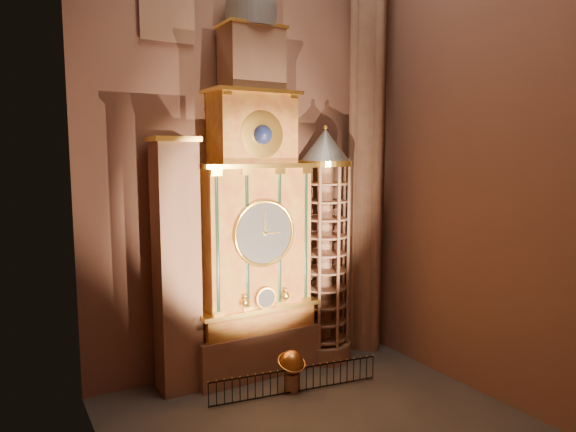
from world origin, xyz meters
TOP-DOWN VIEW (x-y plane):
  - floor at (0.00, 0.00)m, footprint 14.00×14.00m
  - wall_back at (0.00, 6.00)m, footprint 22.00×0.00m
  - wall_left at (-7.00, 0.00)m, footprint 0.00×22.00m
  - wall_right at (7.00, 0.00)m, footprint 0.00×22.00m
  - astronomical_clock at (0.00, 4.96)m, footprint 5.60×2.41m
  - portrait_tower at (-3.40, 4.98)m, footprint 1.80×1.60m
  - stair_turret at (3.50, 4.70)m, footprint 2.50×2.50m
  - gothic_pier at (6.10, 5.00)m, footprint 2.04×2.04m
  - celestial_globe at (0.45, 2.50)m, footprint 1.20×1.14m
  - iron_railing at (0.47, 2.23)m, footprint 6.98×1.19m

SIDE VIEW (x-z plane):
  - floor at x=0.00m, z-range 0.00..0.00m
  - iron_railing at x=0.47m, z-range 0.04..1.04m
  - celestial_globe at x=0.45m, z-range 0.17..1.86m
  - portrait_tower at x=-3.40m, z-range 0.05..10.25m
  - stair_turret at x=3.50m, z-range -0.13..10.67m
  - astronomical_clock at x=0.00m, z-range -1.67..15.03m
  - wall_back at x=0.00m, z-range 0.00..22.00m
  - wall_left at x=-7.00m, z-range 0.00..22.00m
  - wall_right at x=7.00m, z-range 0.00..22.00m
  - gothic_pier at x=6.10m, z-range 0.00..22.00m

